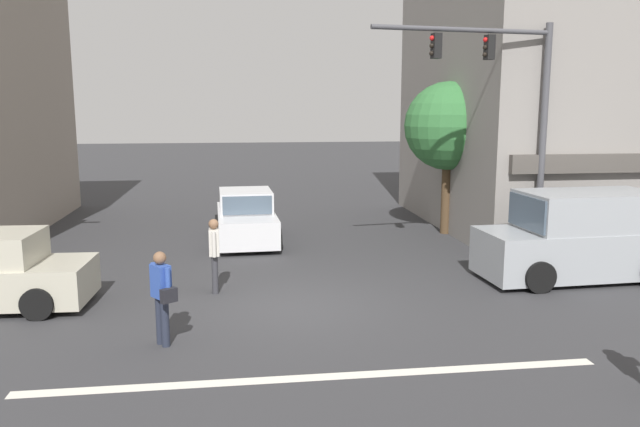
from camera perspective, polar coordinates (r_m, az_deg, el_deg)
name	(u,v)px	position (r m, az deg, el deg)	size (l,w,h in m)	color
ground_plane	(295,306)	(13.13, -2.28, -8.46)	(120.00, 120.00, 0.00)	#333335
lane_marking_stripe	(317,377)	(9.89, -0.28, -14.74)	(9.00, 0.24, 0.01)	silver
building_right_corner	(628,46)	(24.68, 26.35, 13.53)	(13.41, 10.03, 12.30)	gray
street_tree	(448,127)	(20.47, 11.67, 7.78)	(2.81, 2.81, 4.90)	#4C3823
traffic_light_mast	(512,104)	(16.84, 17.11, 9.58)	(4.86, 0.78, 6.20)	#47474C
van_approaching_near	(580,238)	(16.16, 22.68, -2.06)	(4.68, 2.20, 2.11)	#999EA3
sedan_waiting_far	(246,219)	(19.24, -6.77, -0.46)	(1.99, 4.16, 1.58)	silver
pedestrian_mid_crossing	(214,251)	(13.99, -9.64, -3.41)	(0.23, 0.57, 1.67)	#333338
pedestrian_far_side	(162,293)	(11.12, -14.26, -7.03)	(0.50, 0.65, 1.67)	#232838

